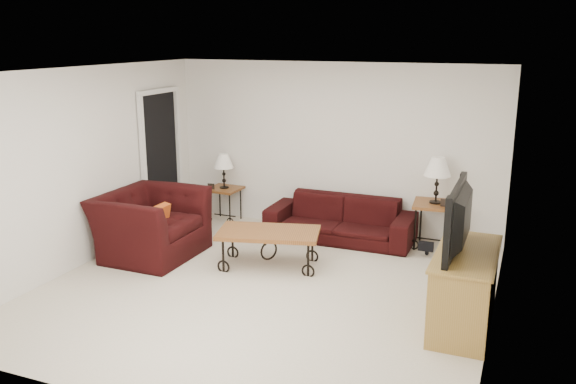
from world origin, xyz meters
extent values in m
plane|color=beige|center=(0.00, 0.00, 0.00)|extent=(5.00, 5.00, 0.00)
cube|color=white|center=(0.00, 2.50, 1.25)|extent=(5.00, 0.02, 2.50)
cube|color=white|center=(0.00, -2.50, 1.25)|extent=(5.00, 0.02, 2.50)
cube|color=white|center=(-2.50, 0.00, 1.25)|extent=(0.02, 5.00, 2.50)
cube|color=white|center=(2.50, 0.00, 1.25)|extent=(0.02, 5.00, 2.50)
plane|color=white|center=(0.00, 0.00, 2.50)|extent=(5.00, 5.00, 0.00)
cube|color=black|center=(-2.47, 1.65, 1.02)|extent=(0.08, 0.94, 2.04)
imported|color=black|center=(0.27, 2.02, 0.31)|extent=(2.10, 0.82, 0.61)
cube|color=brown|center=(-1.69, 2.20, 0.27)|extent=(0.51, 0.51, 0.54)
cube|color=brown|center=(1.58, 2.20, 0.32)|extent=(0.64, 0.64, 0.64)
cube|color=black|center=(-1.84, 2.05, 0.58)|extent=(0.11, 0.03, 0.09)
cube|color=black|center=(1.73, 2.05, 0.69)|extent=(0.13, 0.03, 0.11)
cube|color=brown|center=(-0.25, 0.67, 0.24)|extent=(1.40, 0.98, 0.47)
imported|color=black|center=(-1.88, 0.46, 0.43)|extent=(1.17, 1.34, 0.86)
cube|color=#CE5A1A|center=(-1.72, 0.41, 0.52)|extent=(0.11, 0.39, 0.39)
cube|color=#A27C3C|center=(2.23, -0.07, 0.40)|extent=(0.55, 1.32, 0.79)
imported|color=black|center=(2.21, -0.07, 1.13)|extent=(0.15, 1.18, 0.68)
ellipsoid|color=black|center=(1.55, 1.83, 0.20)|extent=(0.37, 0.33, 0.40)
camera|label=1|loc=(2.71, -5.96, 2.87)|focal=37.76mm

